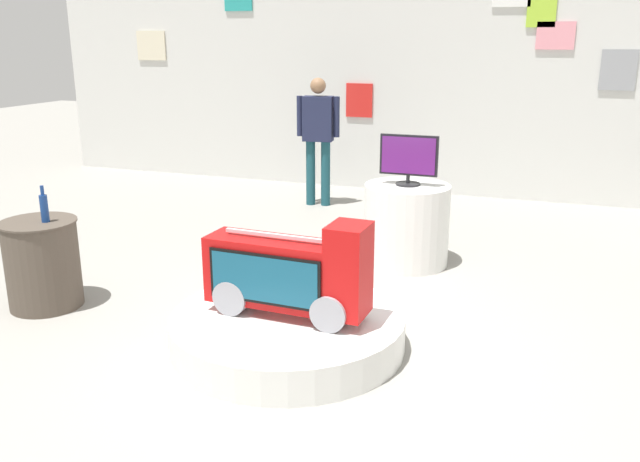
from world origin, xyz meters
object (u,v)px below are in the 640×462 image
object	(u,v)px
novelty_firetruck_tv	(289,276)
side_table_round	(43,263)
tv_on_left_rear	(409,158)
display_pedestal_left_rear	(406,225)
bottle_on_side_table	(44,207)
shopper_browsing_near_truck	(318,132)
main_display_pedestal	(288,331)

from	to	relation	value
novelty_firetruck_tv	side_table_round	world-z (taller)	novelty_firetruck_tv
tv_on_left_rear	side_table_round	world-z (taller)	tv_on_left_rear
display_pedestal_left_rear	novelty_firetruck_tv	bearing A→B (deg)	-99.82
novelty_firetruck_tv	bottle_on_side_table	bearing A→B (deg)	179.04
tv_on_left_rear	side_table_round	bearing A→B (deg)	-141.15
display_pedestal_left_rear	shopper_browsing_near_truck	bearing A→B (deg)	129.91
novelty_firetruck_tv	shopper_browsing_near_truck	xyz separation A→B (m)	(-1.25, 4.02, 0.42)
display_pedestal_left_rear	bottle_on_side_table	world-z (taller)	bottle_on_side_table
novelty_firetruck_tv	shopper_browsing_near_truck	size ratio (longest dim) A/B	0.71
bottle_on_side_table	tv_on_left_rear	bearing A→B (deg)	39.74
display_pedestal_left_rear	side_table_round	size ratio (longest dim) A/B	1.13
side_table_round	bottle_on_side_table	xyz separation A→B (m)	(0.08, 0.00, 0.47)
side_table_round	tv_on_left_rear	bearing A→B (deg)	38.85
novelty_firetruck_tv	side_table_round	size ratio (longest dim) A/B	1.62
side_table_round	main_display_pedestal	bearing A→B (deg)	-0.68
main_display_pedestal	bottle_on_side_table	world-z (taller)	bottle_on_side_table
novelty_firetruck_tv	display_pedestal_left_rear	bearing A→B (deg)	80.18
tv_on_left_rear	main_display_pedestal	bearing A→B (deg)	-100.44
display_pedestal_left_rear	shopper_browsing_near_truck	distance (m)	2.57
novelty_firetruck_tv	bottle_on_side_table	size ratio (longest dim) A/B	3.98
display_pedestal_left_rear	bottle_on_side_table	distance (m)	3.25
tv_on_left_rear	novelty_firetruck_tv	bearing A→B (deg)	-99.84
tv_on_left_rear	side_table_round	distance (m)	3.35
tv_on_left_rear	shopper_browsing_near_truck	distance (m)	2.51
display_pedestal_left_rear	bottle_on_side_table	size ratio (longest dim) A/B	2.78
main_display_pedestal	side_table_round	xyz separation A→B (m)	(-2.17, 0.03, 0.25)
display_pedestal_left_rear	tv_on_left_rear	distance (m)	0.65
main_display_pedestal	bottle_on_side_table	distance (m)	2.21
novelty_firetruck_tv	main_display_pedestal	bearing A→B (deg)	161.18
main_display_pedestal	shopper_browsing_near_truck	world-z (taller)	shopper_browsing_near_truck
display_pedestal_left_rear	bottle_on_side_table	bearing A→B (deg)	-140.20
main_display_pedestal	shopper_browsing_near_truck	bearing A→B (deg)	106.99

